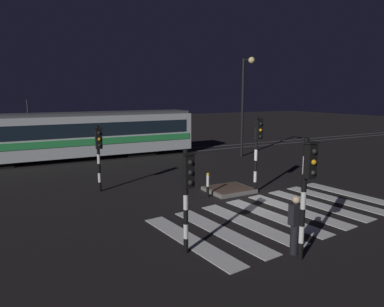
% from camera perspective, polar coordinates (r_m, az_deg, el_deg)
% --- Properties ---
extents(ground_plane, '(120.00, 120.00, 0.00)m').
position_cam_1_polar(ground_plane, '(15.29, 10.68, -7.73)').
color(ground_plane, black).
extents(rail_near, '(80.00, 0.12, 0.03)m').
position_cam_1_polar(rail_near, '(26.35, -7.38, -0.30)').
color(rail_near, '#59595E').
rests_on(rail_near, ground).
extents(rail_far, '(80.00, 0.12, 0.03)m').
position_cam_1_polar(rail_far, '(27.67, -8.45, 0.15)').
color(rail_far, '#59595E').
rests_on(rail_far, ground).
extents(crosswalk_zebra, '(10.01, 5.67, 0.02)m').
position_cam_1_polar(crosswalk_zebra, '(14.15, 14.82, -9.28)').
color(crosswalk_zebra, silver).
rests_on(crosswalk_zebra, ground).
extents(traffic_island, '(2.00, 1.79, 0.18)m').
position_cam_1_polar(traffic_island, '(16.71, 5.97, -5.80)').
color(traffic_island, slate).
rests_on(traffic_island, ground).
extents(traffic_light_kerb_mid_left, '(0.36, 0.42, 3.38)m').
position_cam_1_polar(traffic_light_kerb_mid_left, '(9.83, 18.02, -4.30)').
color(traffic_light_kerb_mid_left, black).
rests_on(traffic_light_kerb_mid_left, ground).
extents(traffic_light_median_centre, '(0.36, 0.42, 3.52)m').
position_cam_1_polar(traffic_light_median_centre, '(16.20, 10.49, 1.67)').
color(traffic_light_median_centre, black).
rests_on(traffic_light_median_centre, ground).
extents(traffic_light_corner_near_left, '(0.36, 0.42, 3.01)m').
position_cam_1_polar(traffic_light_corner_near_left, '(9.82, -0.76, -5.31)').
color(traffic_light_corner_near_left, black).
rests_on(traffic_light_corner_near_left, ground).
extents(traffic_light_corner_far_left, '(0.36, 0.42, 3.09)m').
position_cam_1_polar(traffic_light_corner_far_left, '(16.71, -14.79, 0.76)').
color(traffic_light_corner_far_left, black).
rests_on(traffic_light_corner_far_left, ground).
extents(street_lamp_trackside_right, '(0.44, 1.21, 6.97)m').
position_cam_1_polar(street_lamp_trackside_right, '(25.47, 8.53, 9.33)').
color(street_lamp_trackside_right, black).
rests_on(street_lamp_trackside_right, ground).
extents(tram, '(17.39, 2.58, 4.15)m').
position_cam_1_polar(tram, '(25.45, -18.88, 2.86)').
color(tram, silver).
rests_on(tram, ground).
extents(pedestrian_waiting_at_kerb, '(0.36, 0.24, 1.71)m').
position_cam_1_polar(pedestrian_waiting_at_kerb, '(10.57, 16.26, -10.93)').
color(pedestrian_waiting_at_kerb, black).
rests_on(pedestrian_waiting_at_kerb, ground).
extents(bollard_island_edge, '(0.12, 0.12, 1.11)m').
position_cam_1_polar(bollard_island_edge, '(15.59, 2.56, -5.10)').
color(bollard_island_edge, black).
rests_on(bollard_island_edge, ground).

